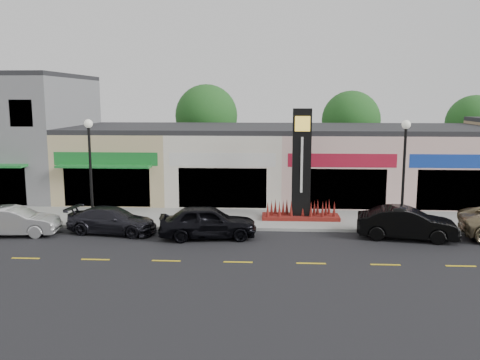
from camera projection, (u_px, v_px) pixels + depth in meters
The scene contains 17 objects.
ground at pixel (242, 242), 23.89m from camera, with size 120.00×120.00×0.00m, color black.
sidewalk at pixel (246, 219), 28.16m from camera, with size 52.00×4.30×0.15m, color gray.
curb at pixel (244, 229), 25.95m from camera, with size 52.00×0.20×0.15m, color gray.
shop_beige at pixel (129, 160), 35.27m from camera, with size 7.00×10.85×4.80m.
shop_cream at pixel (229, 161), 34.89m from camera, with size 7.00×10.01×4.80m.
shop_pink_w at pixel (331, 162), 34.51m from camera, with size 7.00×10.01×4.80m.
shop_pink_e at pixel (436, 163), 34.12m from camera, with size 7.00×10.01×4.80m.
tree_rear_west at pixel (206, 116), 42.49m from camera, with size 5.20×5.20×7.83m.
tree_rear_mid at pixel (351, 120), 41.88m from camera, with size 4.80×4.80×7.29m.
tree_rear_east at pixel (474, 124), 41.37m from camera, with size 4.60×4.60×6.94m.
lamp_west_near at pixel (90, 161), 26.24m from camera, with size 0.44×0.44×5.47m.
lamp_east_near at pixel (404, 163), 25.36m from camera, with size 0.44×0.44×5.47m.
pylon_sign at pixel (301, 180), 27.50m from camera, with size 4.20×1.30×6.00m.
car_white_van at pixel (14, 221), 24.92m from camera, with size 4.29×1.50×1.41m, color #BCBCBC.
car_dark_sedan at pixel (112, 220), 25.36m from camera, with size 4.49×1.83×1.30m, color black.
car_black_sedan at pixel (208, 222), 24.45m from camera, with size 4.68×1.88×1.59m, color black.
car_black_conv at pixel (407, 223), 24.27m from camera, with size 4.65×1.62×1.53m, color black.
Camera 1 is at (1.20, -23.08, 6.71)m, focal length 38.00 mm.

